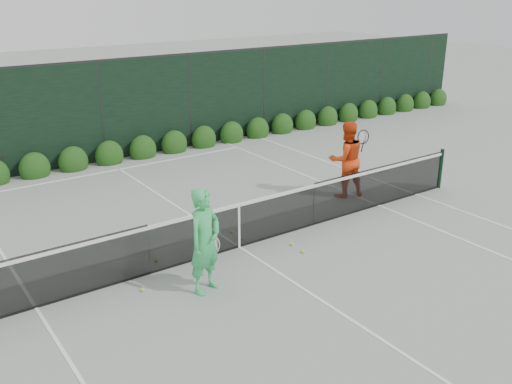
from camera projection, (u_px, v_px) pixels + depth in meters
ground at (239, 247)px, 11.84m from camera, size 80.00×80.00×0.00m
tennis_net at (238, 224)px, 11.64m from camera, size 12.90×0.10×1.07m
player_woman at (205, 241)px, 9.87m from camera, size 0.82×0.68×1.92m
player_man at (346, 159)px, 14.38m from camera, size 1.11×0.97×1.95m
court_lines at (239, 247)px, 11.84m from camera, size 11.03×23.83×0.01m
windscreen_fence at (330, 223)px, 9.23m from camera, size 32.00×21.07×3.06m
hedge_row at (109, 156)px, 17.25m from camera, size 31.66×0.65×0.94m
tennis_balls at (230, 252)px, 11.57m from camera, size 3.42×1.73×0.07m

